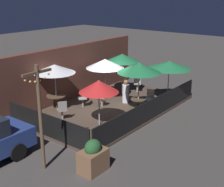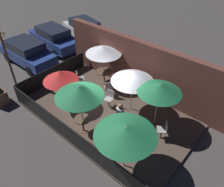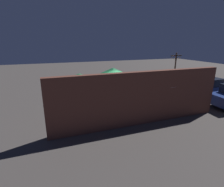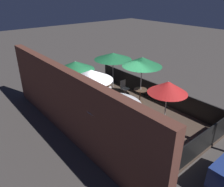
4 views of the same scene
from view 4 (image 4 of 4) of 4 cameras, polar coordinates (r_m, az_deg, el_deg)
ground_plane at (r=10.87m, az=1.66°, el=-5.44°), size 60.00×60.00×0.00m
patio_deck at (r=10.84m, az=1.66°, el=-5.17°), size 8.47×4.95×0.12m
building_wall at (r=8.81m, az=-11.60°, el=-2.73°), size 10.07×0.36×2.97m
fence_front at (r=12.16m, az=10.35°, el=0.78°), size 8.27×0.05×0.95m
fence_side_left at (r=8.41m, az=21.32°, el=-12.83°), size 0.05×4.75×0.95m
patio_umbrella_0 at (r=11.00m, az=7.90°, el=8.23°), size 2.00×2.00×2.48m
patio_umbrella_1 at (r=7.47m, az=0.33°, el=-1.50°), size 1.99×1.99×2.27m
patio_umbrella_2 at (r=9.98m, az=-5.46°, el=4.85°), size 2.01×2.01×2.20m
patio_umbrella_3 at (r=11.15m, az=-9.53°, el=7.25°), size 1.91×1.91×2.27m
patio_umbrella_4 at (r=12.96m, az=0.25°, el=9.73°), size 2.22×2.22×2.16m
patio_umbrella_5 at (r=9.46m, az=14.40°, el=1.60°), size 1.71×1.71×2.02m
dining_table_0 at (r=11.59m, az=7.42°, el=0.31°), size 0.71×0.71×0.75m
dining_table_1 at (r=8.24m, az=0.30°, el=-10.77°), size 0.95×0.95×0.72m
patio_chair_0 at (r=9.42m, az=-0.04°, el=-6.28°), size 0.56×0.56×0.92m
patio_chair_1 at (r=8.57m, az=10.22°, el=-10.20°), size 0.55×0.55×0.93m
patio_chair_2 at (r=12.31m, az=3.24°, el=1.54°), size 0.43×0.43×0.90m
patio_chair_3 at (r=10.17m, az=0.41°, el=-3.63°), size 0.45×0.45×0.94m
patio_chair_4 at (r=12.54m, az=-8.57°, el=1.96°), size 0.56×0.56×0.96m
patron_0 at (r=11.36m, az=-1.04°, el=-0.12°), size 0.47×0.47×1.23m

